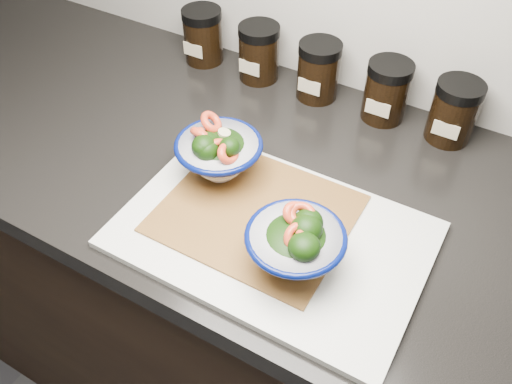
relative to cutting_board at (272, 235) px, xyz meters
The scene contains 11 objects.
cabinet 0.50m from the cutting_board, 123.54° to the left, with size 3.43×0.58×0.86m, color black.
countertop 0.15m from the cutting_board, 123.54° to the left, with size 3.50×0.60×0.04m, color black.
cutting_board is the anchor object (origin of this frame).
bamboo_mat 0.04m from the cutting_board, 153.43° to the left, with size 0.28×0.24×0.00m, color olive.
bowl_left 0.16m from the cutting_board, 154.44° to the left, with size 0.14×0.14×0.10m.
bowl_right 0.09m from the cutting_board, 33.99° to the right, with size 0.14×0.14×0.10m.
spice_jar_a 0.52m from the cutting_board, 134.96° to the left, with size 0.08×0.08×0.11m.
spice_jar_b 0.43m from the cutting_board, 122.27° to the left, with size 0.08×0.08×0.11m.
spice_jar_c 0.38m from the cutting_board, 105.30° to the left, with size 0.08×0.08×0.11m.
spice_jar_d 0.37m from the cutting_board, 84.26° to the left, with size 0.08×0.08×0.11m.
spice_jar_e 0.40m from the cutting_board, 66.34° to the left, with size 0.08×0.08×0.11m.
Camera 1 is at (0.32, 0.86, 1.52)m, focal length 38.00 mm.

